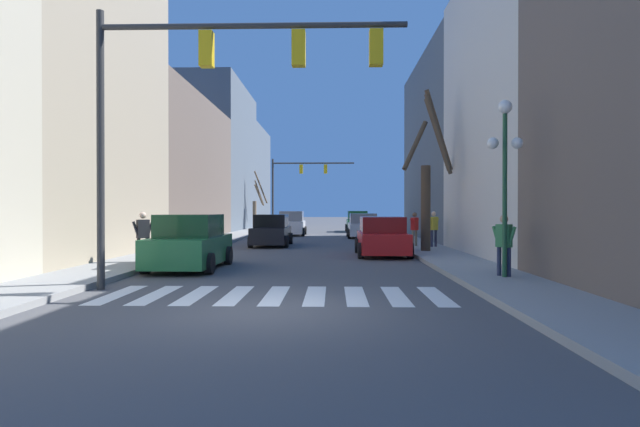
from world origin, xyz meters
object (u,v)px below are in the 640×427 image
Objects in this scene: traffic_signal_near at (212,81)px; car_parked_right_near at (382,238)px; traffic_signal_far at (296,178)px; car_parked_left_mid at (292,224)px; pedestrian_on_right_sidewalk at (504,240)px; street_lamp_right_corner at (505,153)px; car_parked_right_mid at (357,222)px; pedestrian_crossing_street at (434,226)px; car_parked_left_far at (363,226)px; pedestrian_near_right_corner at (143,232)px; pedestrian_on_left_sidewalk at (415,226)px; car_parked_right_far at (272,231)px; street_tree_right_far at (429,178)px; car_at_intersection at (190,244)px; street_tree_left_far at (256,207)px.

traffic_signal_near reaches higher than car_parked_right_near.
traffic_signal_far is at bearing 12.17° from car_parked_right_near.
car_parked_left_mid is 2.53× the size of pedestrian_on_right_sidewalk.
car_parked_right_near is at bearing 108.01° from street_lamp_right_corner.
car_parked_right_mid is 2.69× the size of pedestrian_crossing_street.
car_parked_left_far is 19.46m from pedestrian_near_right_corner.
traffic_signal_far is at bearing 59.90° from pedestrian_on_left_sidewalk.
car_parked_right_far is at bearing 120.73° from street_lamp_right_corner.
pedestrian_crossing_street reaches higher than car_parked_right_far.
street_tree_right_far reaches higher than pedestrian_on_left_sidewalk.
pedestrian_near_right_corner is at bearing 125.75° from traffic_signal_near.
car_parked_right_far is at bearing 44.03° from car_parked_right_near.
car_parked_right_far is 9.56m from car_parked_left_far.
car_parked_right_near is 2.50× the size of pedestrian_on_left_sidewalk.
car_at_intersection is 29.72m from street_tree_left_far.
pedestrian_crossing_street is (2.70, -19.51, 0.32)m from car_parked_right_mid.
car_parked_right_mid is at bearing 94.57° from street_lamp_right_corner.
pedestrian_crossing_street is at bearing 173.33° from pedestrian_near_right_corner.
car_parked_right_mid is (5.03, 31.63, -4.17)m from traffic_signal_near.
street_tree_left_far is 0.76× the size of street_tree_right_far.
pedestrian_on_left_sidewalk is (7.05, -12.82, 0.29)m from car_parked_left_mid.
street_lamp_right_corner is (7.44, 1.40, -1.57)m from traffic_signal_near.
pedestrian_on_right_sidewalk reaches higher than car_parked_right_near.
pedestrian_near_right_corner is (-10.46, -7.52, 0.03)m from pedestrian_on_left_sidewalk.
traffic_signal_near reaches higher than car_at_intersection.
car_parked_left_mid is at bearing -23.57° from pedestrian_on_right_sidewalk.
street_tree_right_far reaches higher than street_tree_left_far.
car_parked_right_mid is (6.77, 27.42, 0.02)m from car_at_intersection.
car_parked_left_far is 2.60× the size of pedestrian_near_right_corner.
car_parked_right_far is 1.02× the size of car_parked_left_mid.
street_tree_left_far reaches higher than pedestrian_on_right_sidewalk.
street_tree_right_far is at bearing -68.92° from car_parked_right_near.
pedestrian_crossing_street is 3.23m from street_tree_right_far.
pedestrian_near_right_corner is 0.32× the size of street_tree_left_far.
car_at_intersection reaches higher than car_parked_left_far.
car_at_intersection is at bearing 0.27° from pedestrian_crossing_street.
car_parked_right_mid reaches higher than car_parked_left_far.
car_parked_right_far is at bearing -10.25° from pedestrian_on_right_sidewalk.
street_tree_left_far is (-3.98, 8.49, 1.33)m from car_parked_left_mid.
street_tree_right_far is (2.10, -12.64, 2.54)m from car_parked_left_far.
car_at_intersection is 11.97m from pedestrian_on_left_sidewalk.
car_parked_right_far is at bearing -89.60° from traffic_signal_far.
street_tree_right_far is (-0.67, -2.30, 2.17)m from pedestrian_crossing_street.
traffic_signal_far is at bearing -27.75° from pedestrian_on_right_sidewalk.
car_at_intersection is at bearing -92.37° from traffic_signal_far.
pedestrian_crossing_street reaches higher than car_parked_left_mid.
car_parked_right_mid is at bearing 95.32° from street_tree_right_far.
traffic_signal_near is 1.76× the size of car_at_intersection.
street_lamp_right_corner is at bearing -107.00° from car_at_intersection.
traffic_signal_near is 1.39× the size of street_tree_left_far.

